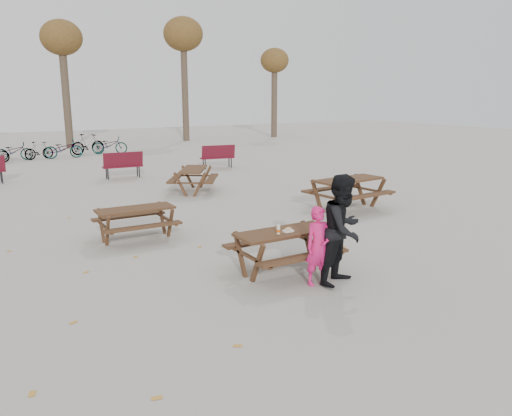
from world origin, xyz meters
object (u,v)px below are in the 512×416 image
food_tray (288,231)px  adult (343,229)px  main_picnic_table (284,241)px  picnic_table_north (136,224)px  soda_bottle (278,230)px  child (319,246)px  picnic_table_east (348,194)px  picnic_table_far (194,180)px

food_tray → adult: bearing=-58.0°
food_tray → main_picnic_table: bearing=96.8°
main_picnic_table → picnic_table_north: 3.81m
main_picnic_table → picnic_table_north: bearing=115.9°
adult → picnic_table_north: 4.94m
main_picnic_table → soda_bottle: soda_bottle is taller
main_picnic_table → child: (0.14, -0.81, 0.09)m
picnic_table_east → picnic_table_north: (-6.03, 0.16, -0.08)m
child → food_tray: bearing=105.0°
adult → picnic_table_east: adult is taller
main_picnic_table → picnic_table_east: picnic_table_east is taller
main_picnic_table → adult: adult is taller
food_tray → soda_bottle: soda_bottle is taller
food_tray → child: (0.13, -0.71, -0.11)m
food_tray → picnic_table_north: size_ratio=0.11×
soda_bottle → child: (0.36, -0.69, -0.17)m
food_tray → child: size_ratio=0.13×
picnic_table_far → picnic_table_north: bearing=175.3°
picnic_table_north → picnic_table_far: bearing=53.8°
soda_bottle → adult: (0.76, -0.83, 0.10)m
child → picnic_table_east: bearing=48.5°
adult → picnic_table_far: (1.18, 8.86, -0.55)m
food_tray → adult: adult is taller
child → picnic_table_east: size_ratio=0.66×
child → picnic_table_north: (-1.81, 4.23, -0.32)m
main_picnic_table → adult: size_ratio=0.95×
picnic_table_far → soda_bottle: bearing=-161.2°
food_tray → child: bearing=-79.5°
picnic_table_north → adult: bearing=-62.4°
food_tray → picnic_table_far: food_tray is taller
main_picnic_table → food_tray: size_ratio=10.00×
soda_bottle → food_tray: bearing=5.7°
picnic_table_north → soda_bottle: bearing=-66.9°
picnic_table_north → food_tray: bearing=-63.7°
food_tray → adult: 1.02m
picnic_table_east → picnic_table_far: bearing=114.3°
soda_bottle → picnic_table_far: (1.94, 8.03, -0.45)m
main_picnic_table → soda_bottle: bearing=-150.7°
picnic_table_east → food_tray: bearing=-147.6°
soda_bottle → picnic_table_far: 8.27m
soda_bottle → picnic_table_north: 3.86m
main_picnic_table → picnic_table_east: 5.45m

